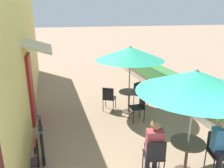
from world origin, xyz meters
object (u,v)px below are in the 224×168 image
(cafe_chair_mid_left, at_px, (139,92))
(cafe_chair_mid_back, at_px, (139,105))
(cafe_chair_near_right, at_px, (155,155))
(patio_table_mid, at_px, (129,98))
(patio_umbrella_near, at_px, (195,81))
(cafe_chair_near_left, at_px, (218,149))
(patio_umbrella_mid, at_px, (130,53))
(cafe_chair_mid_right, at_px, (109,97))
(patio_table_near, at_px, (187,152))
(seated_patron_near_left, at_px, (222,145))
(seated_patron_near_right, at_px, (154,144))
(bicycle_second, at_px, (41,137))

(cafe_chair_mid_left, xyz_separation_m, cafe_chair_mid_back, (-0.47, -1.10, 0.00))
(cafe_chair_near_right, distance_m, patio_table_mid, 3.16)
(patio_umbrella_near, height_order, cafe_chair_near_left, patio_umbrella_near)
(patio_table_mid, relative_size, patio_umbrella_mid, 0.33)
(patio_umbrella_near, distance_m, cafe_chair_near_right, 1.66)
(patio_umbrella_near, height_order, patio_umbrella_mid, same)
(cafe_chair_near_left, bearing_deg, cafe_chair_mid_right, -54.46)
(patio_table_near, bearing_deg, seated_patron_near_left, -17.13)
(cafe_chair_near_right, bearing_deg, patio_umbrella_mid, 93.09)
(cafe_chair_mid_right, bearing_deg, seated_patron_near_right, -59.34)
(cafe_chair_mid_left, height_order, bicycle_second, cafe_chair_mid_left)
(patio_table_mid, height_order, cafe_chair_mid_left, cafe_chair_mid_left)
(patio_table_near, distance_m, cafe_chair_mid_left, 3.64)
(patio_table_near, height_order, seated_patron_near_left, seated_patron_near_left)
(cafe_chair_near_left, xyz_separation_m, patio_umbrella_mid, (-0.76, 3.29, 1.51))
(patio_table_near, distance_m, seated_patron_near_right, 0.71)
(patio_table_near, xyz_separation_m, seated_patron_near_right, (-0.66, 0.20, 0.18))
(patio_table_mid, xyz_separation_m, cafe_chair_mid_back, (0.08, -0.68, 0.01))
(cafe_chair_near_left, distance_m, cafe_chair_mid_left, 3.70)
(patio_umbrella_mid, xyz_separation_m, cafe_chair_mid_left, (0.55, 0.41, -1.51))
(cafe_chair_mid_left, bearing_deg, cafe_chair_mid_back, 36.37)
(bicycle_second, bearing_deg, seated_patron_near_right, -37.39)
(seated_patron_near_right, bearing_deg, cafe_chair_mid_back, 88.21)
(cafe_chair_near_left, bearing_deg, cafe_chair_near_right, 6.37)
(patio_table_mid, bearing_deg, cafe_chair_mid_right, 156.64)
(cafe_chair_near_left, xyz_separation_m, seated_patron_near_left, (-0.03, -0.11, 0.17))
(seated_patron_near_left, distance_m, cafe_chair_mid_left, 3.81)
(seated_patron_near_left, height_order, cafe_chair_mid_left, seated_patron_near_left)
(cafe_chair_near_right, bearing_deg, cafe_chair_near_left, 6.37)
(patio_umbrella_mid, bearing_deg, bicycle_second, -152.07)
(patio_table_near, bearing_deg, patio_umbrella_near, 0.00)
(patio_table_near, relative_size, patio_umbrella_mid, 0.33)
(cafe_chair_mid_back, bearing_deg, cafe_chair_mid_left, -23.63)
(cafe_chair_near_left, bearing_deg, seated_patron_near_right, 1.72)
(patio_umbrella_near, distance_m, bicycle_second, 3.75)
(patio_table_mid, bearing_deg, cafe_chair_mid_left, 36.64)
(cafe_chair_near_right, distance_m, cafe_chair_mid_right, 3.37)
(cafe_chair_near_left, bearing_deg, patio_table_mid, -62.81)
(cafe_chair_near_right, height_order, cafe_chair_mid_right, same)
(bicycle_second, bearing_deg, cafe_chair_mid_right, 35.11)
(cafe_chair_near_right, bearing_deg, seated_patron_near_left, 1.72)
(patio_umbrella_near, relative_size, cafe_chair_near_left, 2.62)
(cafe_chair_mid_left, bearing_deg, cafe_chair_near_left, 62.91)
(patio_umbrella_near, bearing_deg, cafe_chair_mid_right, 101.56)
(patio_umbrella_near, relative_size, seated_patron_near_left, 1.83)
(cafe_chair_near_right, height_order, cafe_chair_mid_back, same)
(seated_patron_near_left, distance_m, cafe_chair_mid_back, 2.79)
(seated_patron_near_left, bearing_deg, seated_patron_near_right, -2.95)
(patio_umbrella_near, relative_size, cafe_chair_mid_left, 2.62)
(patio_table_near, height_order, cafe_chair_near_left, cafe_chair_near_left)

